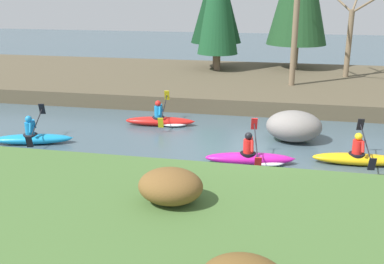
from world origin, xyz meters
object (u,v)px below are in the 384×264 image
object	(u,v)px
kayaker_middle	(253,158)
kayaker_far_back	(33,138)
kayaker_lead	(359,158)
kayaker_trailing	(163,121)
boulder_midstream	(294,126)

from	to	relation	value
kayaker_middle	kayaker_far_back	bearing A→B (deg)	169.22
kayaker_lead	kayaker_far_back	world-z (taller)	same
kayaker_lead	kayaker_trailing	size ratio (longest dim) A/B	1.00
kayaker_middle	kayaker_far_back	world-z (taller)	same
kayaker_trailing	boulder_midstream	distance (m)	5.13
kayaker_far_back	boulder_midstream	distance (m)	9.10
kayaker_lead	kayaker_trailing	distance (m)	7.52
kayaker_middle	kayaker_lead	bearing A→B (deg)	2.63
kayaker_far_back	kayaker_middle	bearing A→B (deg)	-18.30
kayaker_middle	kayaker_trailing	bearing A→B (deg)	129.86
kayaker_trailing	kayaker_far_back	xyz separation A→B (m)	(-3.81, -3.08, 0.02)
kayaker_trailing	boulder_midstream	bearing A→B (deg)	-17.95
kayaker_trailing	kayaker_far_back	world-z (taller)	same
kayaker_far_back	boulder_midstream	size ratio (longest dim) A/B	1.44
kayaker_lead	kayaker_middle	world-z (taller)	same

